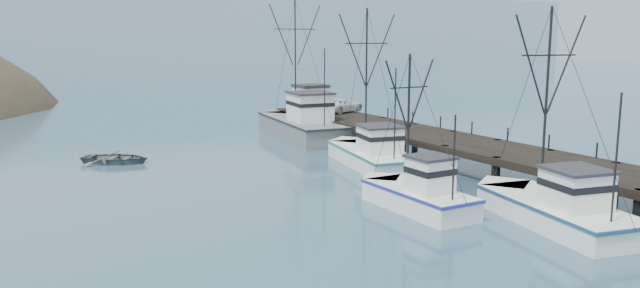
# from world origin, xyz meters

# --- Properties ---
(ground) EXTENTS (400.00, 400.00, 0.00)m
(ground) POSITION_xyz_m (0.00, 0.00, 0.00)
(ground) COLOR #2D4C64
(ground) RESTS_ON ground
(pier) EXTENTS (6.00, 44.00, 2.00)m
(pier) POSITION_xyz_m (14.00, 16.00, 1.69)
(pier) COLOR black
(pier) RESTS_ON ground
(distant_ridge) EXTENTS (360.00, 40.00, 26.00)m
(distant_ridge) POSITION_xyz_m (10.00, 170.00, 0.00)
(distant_ridge) COLOR #9EB2C6
(distant_ridge) RESTS_ON ground
(trawler_near) EXTENTS (5.63, 11.61, 11.65)m
(trawler_near) POSITION_xyz_m (8.16, -1.32, 0.82)
(trawler_near) COLOR white
(trawler_near) RESTS_ON ground
(trawler_mid) EXTENTS (2.98, 8.82, 9.13)m
(trawler_mid) POSITION_xyz_m (3.60, 4.50, 0.82)
(trawler_mid) COLOR white
(trawler_mid) RESTS_ON ground
(trawler_far) EXTENTS (5.90, 12.12, 12.22)m
(trawler_far) POSITION_xyz_m (8.38, 16.00, 0.82)
(trawler_far) COLOR white
(trawler_far) RESTS_ON ground
(work_vessel) EXTENTS (6.63, 16.53, 13.64)m
(work_vessel) POSITION_xyz_m (10.06, 30.46, 1.23)
(work_vessel) COLOR slate
(work_vessel) RESTS_ON ground
(pier_shed) EXTENTS (3.00, 3.20, 2.80)m
(pier_shed) POSITION_xyz_m (13.02, 34.00, 3.42)
(pier_shed) COLOR silver
(pier_shed) RESTS_ON pier
(pickup_truck) EXTENTS (5.65, 4.03, 1.43)m
(pickup_truck) POSITION_xyz_m (15.47, 31.67, 2.71)
(pickup_truck) COLOR silver
(pickup_truck) RESTS_ON pier
(motorboat) EXTENTS (6.41, 6.10, 1.08)m
(motorboat) POSITION_xyz_m (-8.50, 26.44, 0.00)
(motorboat) COLOR #575E61
(motorboat) RESTS_ON ground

